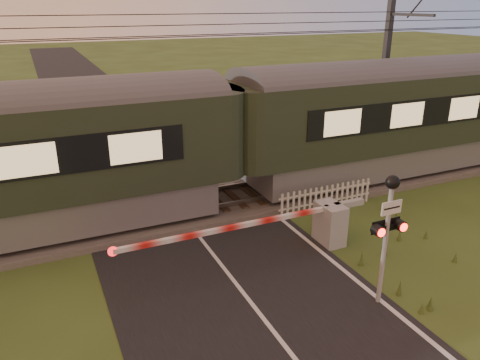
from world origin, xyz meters
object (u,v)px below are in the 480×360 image
picket_fence (326,198)px  catenary_mast (386,67)px  train (229,135)px  boom_gate (320,223)px  crossing_signal (388,218)px

picket_fence → catenary_mast: 7.70m
train → picket_fence: (2.65, -1.89, -1.93)m
boom_gate → picket_fence: boom_gate is taller
picket_fence → train: bearing=144.5°
train → boom_gate: bearing=-73.3°
train → crossing_signal: bearing=-82.6°
boom_gate → crossing_signal: size_ratio=2.32×
crossing_signal → catenary_mast: size_ratio=0.41×
crossing_signal → train: bearing=97.4°
boom_gate → catenary_mast: (7.03, 6.04, 3.20)m
train → boom_gate: train is taller
boom_gate → picket_fence: 2.45m
catenary_mast → boom_gate: bearing=-139.3°
train → crossing_signal: 6.72m
crossing_signal → catenary_mast: 11.64m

